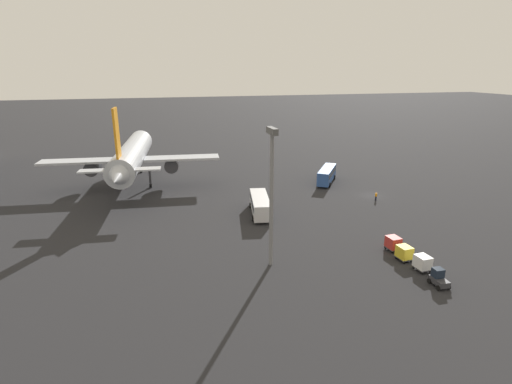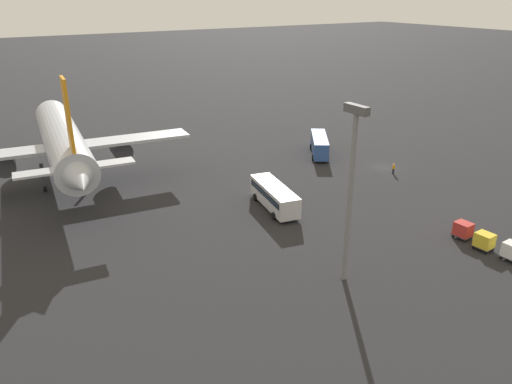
{
  "view_description": "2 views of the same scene",
  "coord_description": "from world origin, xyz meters",
  "px_view_note": "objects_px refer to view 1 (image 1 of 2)",
  "views": [
    {
      "loc": [
        -68.41,
        43.29,
        24.91
      ],
      "look_at": [
        -3.85,
        25.49,
        4.03
      ],
      "focal_mm": 28.0,
      "sensor_mm": 36.0,
      "label": 1
    },
    {
      "loc": [
        -55.87,
        59.82,
        27.69
      ],
      "look_at": [
        -3.34,
        27.24,
        2.55
      ],
      "focal_mm": 35.0,
      "sensor_mm": 36.0,
      "label": 2
    }
  ],
  "objects_px": {
    "shuttle_bus_far": "(260,204)",
    "baggage_tug": "(439,278)",
    "cargo_cart_white": "(423,262)",
    "cargo_cart_yellow": "(404,252)",
    "cargo_cart_red": "(393,243)",
    "worker_person": "(376,196)",
    "airplane": "(132,156)",
    "shuttle_bus_near": "(327,174)"
  },
  "relations": [
    {
      "from": "baggage_tug",
      "to": "shuttle_bus_near",
      "type": "bearing_deg",
      "value": -5.37
    },
    {
      "from": "airplane",
      "to": "cargo_cart_yellow",
      "type": "height_order",
      "value": "airplane"
    },
    {
      "from": "cargo_cart_white",
      "to": "cargo_cart_yellow",
      "type": "height_order",
      "value": "same"
    },
    {
      "from": "airplane",
      "to": "shuttle_bus_near",
      "type": "bearing_deg",
      "value": -94.8
    },
    {
      "from": "shuttle_bus_far",
      "to": "cargo_cart_white",
      "type": "bearing_deg",
      "value": -140.02
    },
    {
      "from": "shuttle_bus_far",
      "to": "worker_person",
      "type": "height_order",
      "value": "shuttle_bus_far"
    },
    {
      "from": "worker_person",
      "to": "cargo_cart_red",
      "type": "relative_size",
      "value": 0.83
    },
    {
      "from": "cargo_cart_white",
      "to": "cargo_cart_red",
      "type": "relative_size",
      "value": 1.0
    },
    {
      "from": "shuttle_bus_far",
      "to": "worker_person",
      "type": "relative_size",
      "value": 6.44
    },
    {
      "from": "baggage_tug",
      "to": "cargo_cart_yellow",
      "type": "xyz_separation_m",
      "value": [
        6.73,
        0.04,
        0.25
      ]
    },
    {
      "from": "shuttle_bus_far",
      "to": "cargo_cart_red",
      "type": "xyz_separation_m",
      "value": [
        -19.35,
        -14.14,
        -0.71
      ]
    },
    {
      "from": "airplane",
      "to": "cargo_cart_yellow",
      "type": "bearing_deg",
      "value": -136.16
    },
    {
      "from": "worker_person",
      "to": "baggage_tug",
      "type": "bearing_deg",
      "value": 161.47
    },
    {
      "from": "airplane",
      "to": "baggage_tug",
      "type": "relative_size",
      "value": 17.89
    },
    {
      "from": "shuttle_bus_far",
      "to": "cargo_cart_red",
      "type": "relative_size",
      "value": 5.35
    },
    {
      "from": "shuttle_bus_far",
      "to": "cargo_cart_white",
      "type": "relative_size",
      "value": 5.35
    },
    {
      "from": "shuttle_bus_far",
      "to": "baggage_tug",
      "type": "height_order",
      "value": "shuttle_bus_far"
    },
    {
      "from": "cargo_cart_white",
      "to": "baggage_tug",
      "type": "bearing_deg",
      "value": 172.63
    },
    {
      "from": "worker_person",
      "to": "cargo_cart_white",
      "type": "distance_m",
      "value": 28.54
    },
    {
      "from": "shuttle_bus_near",
      "to": "worker_person",
      "type": "relative_size",
      "value": 5.93
    },
    {
      "from": "baggage_tug",
      "to": "shuttle_bus_far",
      "type": "bearing_deg",
      "value": 28.0
    },
    {
      "from": "airplane",
      "to": "shuttle_bus_near",
      "type": "relative_size",
      "value": 4.26
    },
    {
      "from": "shuttle_bus_near",
      "to": "shuttle_bus_far",
      "type": "height_order",
      "value": "shuttle_bus_near"
    },
    {
      "from": "cargo_cart_red",
      "to": "cargo_cart_white",
      "type": "bearing_deg",
      "value": -178.67
    },
    {
      "from": "shuttle_bus_near",
      "to": "cargo_cart_white",
      "type": "xyz_separation_m",
      "value": [
        -41.12,
        5.85,
        -0.82
      ]
    },
    {
      "from": "shuttle_bus_far",
      "to": "cargo_cart_yellow",
      "type": "height_order",
      "value": "shuttle_bus_far"
    },
    {
      "from": "shuttle_bus_near",
      "to": "cargo_cart_red",
      "type": "bearing_deg",
      "value": -155.1
    },
    {
      "from": "cargo_cart_white",
      "to": "cargo_cart_red",
      "type": "height_order",
      "value": "same"
    },
    {
      "from": "worker_person",
      "to": "cargo_cart_yellow",
      "type": "relative_size",
      "value": 0.83
    },
    {
      "from": "baggage_tug",
      "to": "worker_person",
      "type": "xyz_separation_m",
      "value": [
        30.44,
        -10.2,
        -0.07
      ]
    },
    {
      "from": "cargo_cart_red",
      "to": "airplane",
      "type": "bearing_deg",
      "value": 39.83
    },
    {
      "from": "cargo_cart_white",
      "to": "cargo_cart_yellow",
      "type": "relative_size",
      "value": 1.0
    },
    {
      "from": "airplane",
      "to": "worker_person",
      "type": "bearing_deg",
      "value": -109.89
    },
    {
      "from": "airplane",
      "to": "shuttle_bus_far",
      "type": "height_order",
      "value": "airplane"
    },
    {
      "from": "airplane",
      "to": "baggage_tug",
      "type": "bearing_deg",
      "value": -139.82
    },
    {
      "from": "cargo_cart_red",
      "to": "shuttle_bus_far",
      "type": "bearing_deg",
      "value": 36.16
    },
    {
      "from": "cargo_cart_white",
      "to": "shuttle_bus_far",
      "type": "bearing_deg",
      "value": 29.18
    },
    {
      "from": "cargo_cart_red",
      "to": "cargo_cart_yellow",
      "type": "bearing_deg",
      "value": 173.31
    },
    {
      "from": "worker_person",
      "to": "shuttle_bus_far",
      "type": "bearing_deg",
      "value": 92.95
    },
    {
      "from": "baggage_tug",
      "to": "cargo_cart_red",
      "type": "height_order",
      "value": "baggage_tug"
    },
    {
      "from": "cargo_cart_white",
      "to": "cargo_cart_yellow",
      "type": "bearing_deg",
      "value": 9.31
    },
    {
      "from": "shuttle_bus_near",
      "to": "cargo_cart_red",
      "type": "relative_size",
      "value": 4.92
    }
  ]
}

